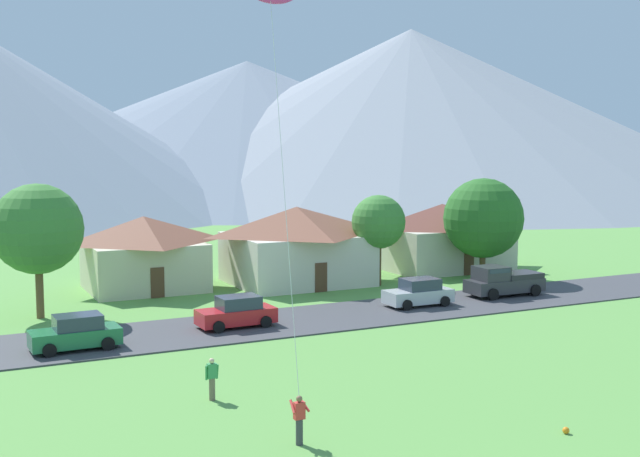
{
  "coord_description": "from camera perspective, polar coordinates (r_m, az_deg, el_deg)",
  "views": [
    {
      "loc": [
        -14.79,
        -14.27,
        9.91
      ],
      "look_at": [
        -1.96,
        11.93,
        6.84
      ],
      "focal_mm": 44.69,
      "sensor_mm": 36.0,
      "label": 1
    }
  ],
  "objects": [
    {
      "name": "watcher_person",
      "position": [
        31.75,
        -7.75,
        -10.58
      ],
      "size": [
        0.56,
        0.24,
        1.68
      ],
      "color": "#70604C",
      "rests_on": "ground"
    },
    {
      "name": "parked_car_green_mid_west",
      "position": [
        40.45,
        -17.08,
        -7.18
      ],
      "size": [
        4.26,
        2.19,
        1.68
      ],
      "color": "#237042",
      "rests_on": "road_strip"
    },
    {
      "name": "soccer_ball",
      "position": [
        29.51,
        17.2,
        -13.65
      ],
      "size": [
        0.24,
        0.24,
        0.24
      ],
      "primitive_type": "sphere",
      "color": "orange",
      "rests_on": "ground"
    },
    {
      "name": "house_rightmost",
      "position": [
        57.11,
        -1.69,
        -1.09
      ],
      "size": [
        9.88,
        8.56,
        5.52
      ],
      "color": "beige",
      "rests_on": "ground"
    },
    {
      "name": "parked_car_silver_west_end",
      "position": [
        49.35,
        7.07,
        -4.6
      ],
      "size": [
        4.21,
        2.11,
        1.68
      ],
      "color": "#B7BCC1",
      "rests_on": "road_strip"
    },
    {
      "name": "mountain_far_west_ridge",
      "position": [
        167.04,
        -5.22,
        7.23
      ],
      "size": [
        137.06,
        137.06,
        27.12
      ],
      "primitive_type": "cone",
      "color": "gray",
      "rests_on": "ground"
    },
    {
      "name": "tree_right_of_center",
      "position": [
        59.82,
        11.62,
        0.73
      ],
      "size": [
        5.9,
        5.9,
        7.49
      ],
      "color": "brown",
      "rests_on": "ground"
    },
    {
      "name": "mountain_west_ridge",
      "position": [
        161.39,
        6.48,
        8.25
      ],
      "size": [
        135.73,
        135.73,
        32.71
      ],
      "primitive_type": "cone",
      "color": "#8E939E",
      "rests_on": "ground"
    },
    {
      "name": "tree_near_left",
      "position": [
        47.95,
        -19.58,
        -0.04
      ],
      "size": [
        5.17,
        5.17,
        7.75
      ],
      "color": "brown",
      "rests_on": "ground"
    },
    {
      "name": "road_strip",
      "position": [
        43.94,
        -5.77,
        -7.01
      ],
      "size": [
        160.0,
        6.88,
        0.08
      ],
      "primitive_type": "cube",
      "color": "#424247",
      "rests_on": "ground"
    },
    {
      "name": "parked_car_red_mid_east",
      "position": [
        43.61,
        -5.98,
        -6.0
      ],
      "size": [
        4.25,
        2.17,
        1.68
      ],
      "color": "red",
      "rests_on": "road_strip"
    },
    {
      "name": "mountain_central_ridge",
      "position": [
        183.66,
        2.14,
        6.76
      ],
      "size": [
        104.17,
        104.17,
        24.67
      ],
      "primitive_type": "cone",
      "color": "slate",
      "rests_on": "ground"
    },
    {
      "name": "tree_center",
      "position": [
        56.14,
        4.21,
        0.45
      ],
      "size": [
        3.8,
        3.8,
        6.42
      ],
      "color": "brown",
      "rests_on": "ground"
    },
    {
      "name": "house_leftmost",
      "position": [
        55.91,
        -12.48,
        -1.63
      ],
      "size": [
        8.15,
        7.38,
        5.06
      ],
      "color": "beige",
      "rests_on": "ground"
    },
    {
      "name": "pickup_truck_charcoal_east_side",
      "position": [
        53.51,
        12.96,
        -3.67
      ],
      "size": [
        5.24,
        2.4,
        1.99
      ],
      "color": "#333338",
      "rests_on": "road_strip"
    },
    {
      "name": "house_left_center",
      "position": [
        64.52,
        8.72,
        -0.48
      ],
      "size": [
        10.21,
        7.85,
        5.22
      ],
      "color": "beige",
      "rests_on": "ground"
    }
  ]
}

